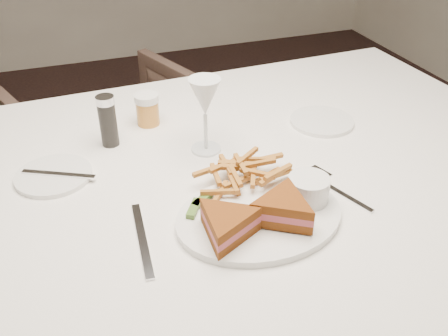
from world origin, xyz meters
TOP-DOWN VIEW (x-y plane):
  - table at (0.32, -0.28)m, footprint 1.64×1.13m
  - chair_far at (0.22, 0.55)m, footprint 0.84×0.81m
  - table_setting at (0.33, -0.34)m, footprint 0.82×0.63m

SIDE VIEW (x-z plane):
  - chair_far at x=0.22m, z-range 0.00..0.69m
  - table at x=0.32m, z-range 0.00..0.75m
  - table_setting at x=0.33m, z-range 0.70..0.88m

